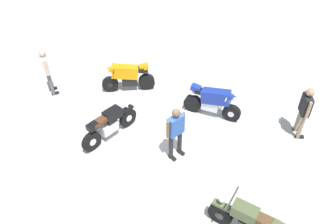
{
  "coord_description": "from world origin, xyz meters",
  "views": [
    {
      "loc": [
        -1.65,
        6.84,
        6.79
      ],
      "look_at": [
        -0.22,
        -0.46,
        0.75
      ],
      "focal_mm": 33.41,
      "sensor_mm": 36.0,
      "label": 1
    }
  ],
  "objects": [
    {
      "name": "motorcycle_olive_vintage",
      "position": [
        -2.7,
        2.73,
        0.49
      ],
      "size": [
        1.88,
        0.97,
        1.07
      ],
      "rotation": [
        0.0,
        0.0,
        5.92
      ],
      "color": "black",
      "rests_on": "ground"
    },
    {
      "name": "person_in_black_shirt",
      "position": [
        -4.24,
        -1.06,
        1.0
      ],
      "size": [
        0.34,
        0.67,
        1.73
      ],
      "rotation": [
        0.0,
        0.0,
        3.23
      ],
      "color": "gray",
      "rests_on": "ground"
    },
    {
      "name": "person_in_blue_shirt",
      "position": [
        -0.64,
        0.56,
        0.98
      ],
      "size": [
        0.52,
        0.57,
        1.71
      ],
      "rotation": [
        0.0,
        0.0,
        2.48
      ],
      "color": "#262628",
      "rests_on": "ground"
    },
    {
      "name": "person_in_white_shirt",
      "position": [
        4.41,
        -1.7,
        1.01
      ],
      "size": [
        0.52,
        0.59,
        1.76
      ],
      "rotation": [
        0.0,
        0.0,
        3.79
      ],
      "color": "#59595B",
      "rests_on": "ground"
    },
    {
      "name": "ground_plane",
      "position": [
        0.0,
        0.0,
        0.0
      ],
      "size": [
        40.0,
        40.0,
        0.0
      ],
      "primitive_type": "plane",
      "color": "#B7B2A8"
    },
    {
      "name": "motorcycle_black_cruiser",
      "position": [
        1.47,
        0.18,
        0.52
      ],
      "size": [
        1.16,
        1.87,
        1.09
      ],
      "rotation": [
        0.0,
        0.0,
        4.18
      ],
      "color": "black",
      "rests_on": "ground"
    },
    {
      "name": "motorcycle_blue_sportbike",
      "position": [
        -1.52,
        -1.49,
        0.59
      ],
      "size": [
        1.95,
        0.77,
        1.14
      ],
      "rotation": [
        0.0,
        0.0,
        2.92
      ],
      "color": "black",
      "rests_on": "ground"
    },
    {
      "name": "motorcycle_orange_sportbike",
      "position": [
        1.67,
        -2.4,
        0.59
      ],
      "size": [
        1.91,
        0.9,
        1.14
      ],
      "rotation": [
        0.0,
        0.0,
        0.32
      ],
      "color": "black",
      "rests_on": "ground"
    }
  ]
}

